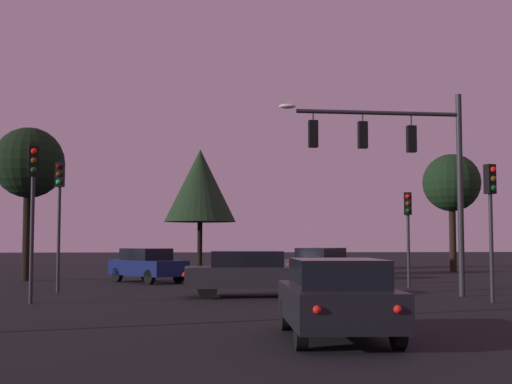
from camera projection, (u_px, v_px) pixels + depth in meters
The scene contains 13 objects.
ground_plane at pixel (244, 286), 29.48m from camera, with size 168.00×168.00×0.00m, color black.
traffic_signal_mast_arm at pixel (403, 155), 23.81m from camera, with size 6.31×0.60×6.86m.
traffic_light_corner_left at pixel (33, 192), 21.07m from camera, with size 0.35×0.38×4.69m.
traffic_light_corner_right at pixel (491, 204), 21.44m from camera, with size 0.37×0.39×4.19m.
traffic_light_median at pixel (408, 220), 28.02m from camera, with size 0.35×0.38×3.78m.
traffic_light_far_side at pixel (59, 200), 25.70m from camera, with size 0.33×0.37×4.72m.
car_nearside_lane at pixel (337, 297), 13.46m from camera, with size 1.98×4.29×1.52m.
car_crossing_left at pixel (250, 273), 23.60m from camera, with size 4.46×1.86×1.52m.
car_far_lane at pixel (147, 265), 31.73m from camera, with size 3.79×4.26×1.52m.
car_parked_lot at pixel (322, 263), 33.92m from camera, with size 3.96×4.20×1.52m.
tree_behind_sign at pixel (29, 164), 33.27m from camera, with size 3.32×3.32×7.19m.
tree_left_far at pixel (452, 184), 42.90m from camera, with size 3.48×3.48×7.12m.
tree_center_horizon at pixel (200, 186), 43.76m from camera, with size 4.42×4.42×7.52m.
Camera 1 is at (-1.75, -5.13, 1.87)m, focal length 49.70 mm.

